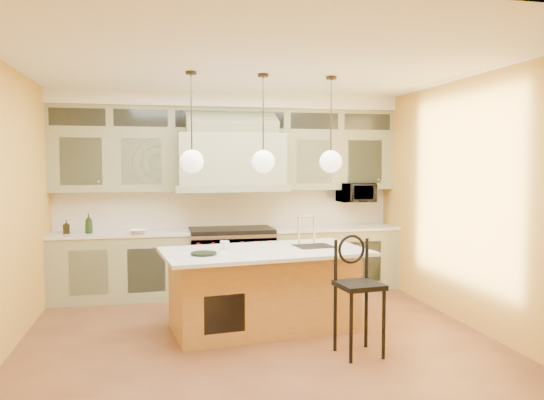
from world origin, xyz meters
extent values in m
plane|color=#58301E|center=(0.00, 0.00, 0.00)|extent=(5.00, 5.00, 0.00)
plane|color=white|center=(0.00, 0.00, 2.90)|extent=(5.00, 5.00, 0.00)
plane|color=gold|center=(0.00, 2.50, 1.45)|extent=(5.00, 0.00, 5.00)
plane|color=gold|center=(0.00, -2.50, 1.45)|extent=(5.00, 0.00, 5.00)
plane|color=gold|center=(-2.50, 0.00, 1.45)|extent=(0.00, 5.00, 5.00)
plane|color=gold|center=(2.50, 0.00, 1.45)|extent=(0.00, 5.00, 5.00)
cube|color=gray|center=(-1.55, 2.17, 0.45)|extent=(1.90, 0.65, 0.90)
cube|color=gray|center=(1.55, 2.17, 0.45)|extent=(1.90, 0.65, 0.90)
cube|color=white|center=(-1.55, 2.17, 0.92)|extent=(1.90, 0.68, 0.04)
cube|color=white|center=(1.55, 2.17, 0.92)|extent=(1.90, 0.68, 0.04)
cube|color=beige|center=(0.00, 2.48, 1.22)|extent=(5.00, 0.04, 0.56)
cube|color=gray|center=(-1.62, 2.33, 1.93)|extent=(1.75, 0.35, 0.85)
cube|color=gray|center=(1.62, 2.33, 1.93)|extent=(1.75, 0.35, 0.85)
cube|color=gray|center=(0.00, 2.15, 1.95)|extent=(1.50, 0.70, 0.75)
cube|color=gray|center=(0.00, 2.15, 1.55)|extent=(1.60, 0.76, 0.10)
cube|color=#333833|center=(0.00, 2.33, 2.53)|extent=(5.00, 0.35, 0.35)
cube|color=white|center=(0.00, 2.31, 2.80)|extent=(5.00, 0.47, 0.20)
cube|color=silver|center=(0.00, 2.15, 0.45)|extent=(1.20, 0.70, 0.90)
cube|color=black|center=(0.00, 2.15, 0.93)|extent=(1.20, 0.70, 0.06)
cube|color=silver|center=(0.00, 1.83, 0.78)|extent=(1.20, 0.06, 0.14)
cube|color=olive|center=(0.14, 0.45, 0.44)|extent=(2.13, 1.21, 0.88)
cube|color=white|center=(0.15, 0.40, 0.90)|extent=(2.41, 1.49, 0.04)
cube|color=black|center=(0.76, 0.53, 0.90)|extent=(0.48, 0.44, 0.05)
cylinder|color=black|center=(0.75, -0.78, 0.34)|extent=(0.04, 0.04, 0.68)
cylinder|color=black|center=(1.09, -0.74, 0.34)|extent=(0.04, 0.04, 0.68)
cylinder|color=black|center=(0.71, -0.43, 0.34)|extent=(0.04, 0.04, 0.68)
cylinder|color=black|center=(1.05, -0.39, 0.34)|extent=(0.04, 0.04, 0.68)
cube|color=black|center=(0.90, -0.59, 0.70)|extent=(0.46, 0.46, 0.05)
torus|color=black|center=(0.88, -0.41, 1.03)|extent=(0.30, 0.06, 0.30)
imported|color=black|center=(1.95, 2.25, 1.45)|extent=(0.54, 0.37, 0.30)
imported|color=black|center=(-1.97, 2.15, 1.07)|extent=(0.11, 0.11, 0.27)
imported|color=black|center=(-2.26, 2.15, 1.03)|extent=(0.09, 0.10, 0.19)
imported|color=white|center=(-1.30, 1.92, 0.97)|extent=(0.27, 0.27, 0.06)
imported|color=white|center=(-0.30, 0.51, 0.97)|extent=(0.11, 0.11, 0.10)
cylinder|color=#2D2319|center=(-0.66, 0.45, 2.88)|extent=(0.12, 0.12, 0.03)
cylinder|color=#2D2319|center=(-0.66, 0.45, 2.44)|extent=(0.02, 0.02, 0.93)
sphere|color=white|center=(-0.66, 0.45, 1.92)|extent=(0.26, 0.26, 0.26)
cylinder|color=#2D2319|center=(0.14, 0.45, 2.88)|extent=(0.12, 0.12, 0.03)
cylinder|color=#2D2319|center=(0.14, 0.45, 2.44)|extent=(0.02, 0.02, 0.93)
sphere|color=white|center=(0.14, 0.45, 1.92)|extent=(0.26, 0.26, 0.26)
cylinder|color=#2D2319|center=(0.94, 0.45, 2.88)|extent=(0.12, 0.12, 0.03)
cylinder|color=#2D2319|center=(0.94, 0.45, 2.44)|extent=(0.02, 0.02, 0.93)
sphere|color=white|center=(0.94, 0.45, 1.92)|extent=(0.26, 0.26, 0.26)
camera|label=1|loc=(-1.02, -5.44, 1.90)|focal=35.00mm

